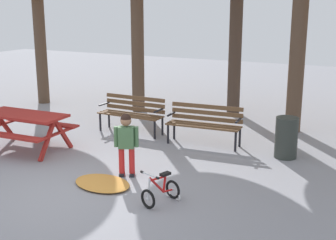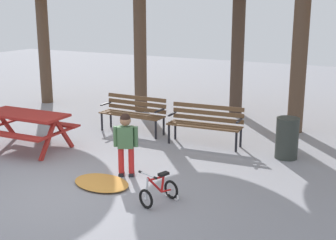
# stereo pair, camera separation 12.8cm
# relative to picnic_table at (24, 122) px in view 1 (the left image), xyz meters

# --- Properties ---
(ground) EXTENTS (36.00, 36.00, 0.00)m
(ground) POSITION_rel_picnic_table_xyz_m (2.26, -1.49, -0.59)
(ground) COLOR gray
(picnic_table) EXTENTS (1.84, 1.40, 0.79)m
(picnic_table) POSITION_rel_picnic_table_xyz_m (0.00, 0.00, 0.00)
(picnic_table) COLOR maroon
(picnic_table) RESTS_ON ground
(park_bench_far_left) EXTENTS (1.61, 0.49, 0.85)m
(park_bench_far_left) POSITION_rel_picnic_table_xyz_m (1.30, 2.15, -0.08)
(park_bench_far_left) COLOR brown
(park_bench_far_left) RESTS_ON ground
(park_bench_left) EXTENTS (1.63, 0.57, 0.85)m
(park_bench_left) POSITION_rel_picnic_table_xyz_m (3.19, 2.03, -0.08)
(park_bench_left) COLOR brown
(park_bench_left) RESTS_ON ground
(child_standing) EXTENTS (0.40, 0.26, 1.13)m
(child_standing) POSITION_rel_picnic_table_xyz_m (2.70, -0.36, 0.08)
(child_standing) COLOR red
(child_standing) RESTS_ON ground
(kids_bicycle) EXTENTS (0.50, 0.63, 0.54)m
(kids_bicycle) POSITION_rel_picnic_table_xyz_m (3.77, -1.11, -0.39)
(kids_bicycle) COLOR black
(kids_bicycle) RESTS_ON ground
(leaf_pile) EXTENTS (1.18, 0.93, 0.07)m
(leaf_pile) POSITION_rel_picnic_table_xyz_m (2.55, -0.91, -0.56)
(leaf_pile) COLOR #C68438
(leaf_pile) RESTS_ON ground
(trash_bin) EXTENTS (0.44, 0.44, 0.82)m
(trash_bin) POSITION_rel_picnic_table_xyz_m (4.96, 1.93, -0.18)
(trash_bin) COLOR #2D332D
(trash_bin) RESTS_ON ground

